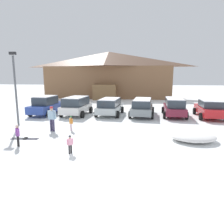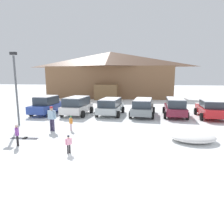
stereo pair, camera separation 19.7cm
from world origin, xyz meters
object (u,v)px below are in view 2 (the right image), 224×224
object	(u,v)px
parked_silver_wagon	(110,106)
lamp_post	(16,85)
parked_maroon_van	(175,107)
parked_blue_hatchback	(48,105)
skier_child_in_pink_snowsuit	(69,143)
skier_child_in_orange_jacket	(71,122)
parked_white_suv	(77,105)
skier_child_in_purple_jacket	(17,134)
parked_grey_wagon	(143,107)
pair_of_skis	(24,138)
plowed_snow_pile	(192,137)
ski_lodge	(111,74)
skier_adult_in_blue_parka	(52,117)
parked_red_sedan	(211,109)

from	to	relation	value
parked_silver_wagon	lamp_post	distance (m)	8.31
parked_maroon_van	lamp_post	xyz separation A→B (m)	(-12.32, -5.06, 2.12)
parked_blue_hatchback	skier_child_in_pink_snowsuit	world-z (taller)	parked_blue_hatchback
parked_maroon_van	skier_child_in_orange_jacket	size ratio (longest dim) A/B	4.64
parked_white_suv	lamp_post	size ratio (longest dim) A/B	0.78
parked_white_suv	skier_child_in_purple_jacket	bearing A→B (deg)	-93.83
parked_blue_hatchback	parked_grey_wagon	world-z (taller)	parked_blue_hatchback
pair_of_skis	skier_child_in_orange_jacket	bearing A→B (deg)	44.18
skier_child_in_pink_snowsuit	plowed_snow_pile	size ratio (longest dim) A/B	0.35
parked_maroon_van	skier_child_in_orange_jacket	world-z (taller)	parked_maroon_van
ski_lodge	skier_child_in_orange_jacket	bearing A→B (deg)	-89.21
skier_child_in_purple_jacket	ski_lodge	bearing A→B (deg)	86.74
skier_child_in_orange_jacket	skier_child_in_pink_snowsuit	distance (m)	4.21
lamp_post	skier_child_in_orange_jacket	bearing A→B (deg)	-12.31
ski_lodge	pair_of_skis	distance (m)	25.49
skier_child_in_pink_snowsuit	plowed_snow_pile	distance (m)	6.92
parked_silver_wagon	parked_maroon_van	size ratio (longest dim) A/B	0.94
ski_lodge	skier_child_in_purple_jacket	distance (m)	26.58
parked_grey_wagon	skier_child_in_orange_jacket	distance (m)	7.72
ski_lodge	skier_adult_in_blue_parka	bearing A→B (deg)	-92.20
parked_grey_wagon	parked_silver_wagon	bearing A→B (deg)	179.45
parked_grey_wagon	parked_maroon_van	size ratio (longest dim) A/B	1.07
parked_silver_wagon	parked_maroon_van	bearing A→B (deg)	1.11
parked_red_sedan	plowed_snow_pile	world-z (taller)	parked_red_sedan
skier_adult_in_blue_parka	plowed_snow_pile	xyz separation A→B (m)	(8.82, -1.04, -0.69)
parked_white_suv	ski_lodge	bearing A→B (deg)	87.03
parked_red_sedan	lamp_post	distance (m)	16.18
parked_white_suv	lamp_post	world-z (taller)	lamp_post
parked_grey_wagon	parked_red_sedan	bearing A→B (deg)	-2.31
parked_white_suv	plowed_snow_pile	size ratio (longest dim) A/B	1.64
parked_red_sedan	skier_adult_in_blue_parka	size ratio (longest dim) A/B	2.75
parked_white_suv	plowed_snow_pile	world-z (taller)	parked_white_suv
parked_maroon_van	parked_blue_hatchback	bearing A→B (deg)	-178.12
parked_grey_wagon	parked_red_sedan	xyz separation A→B (m)	(5.94, -0.24, -0.06)
parked_blue_hatchback	parked_maroon_van	distance (m)	12.18
parked_blue_hatchback	skier_adult_in_blue_parka	size ratio (longest dim) A/B	2.87
skier_child_in_pink_snowsuit	lamp_post	bearing A→B (deg)	138.52
skier_child_in_pink_snowsuit	pair_of_skis	world-z (taller)	skier_child_in_pink_snowsuit
parked_grey_wagon	skier_child_in_purple_jacket	world-z (taller)	parked_grey_wagon
parked_maroon_van	pair_of_skis	bearing A→B (deg)	-141.19
skier_child_in_purple_jacket	parked_white_suv	bearing A→B (deg)	86.17
skier_child_in_pink_snowsuit	plowed_snow_pile	world-z (taller)	skier_child_in_pink_snowsuit
skier_child_in_purple_jacket	parked_maroon_van	bearing A→B (deg)	43.77
ski_lodge	parked_blue_hatchback	distance (m)	18.09
parked_silver_wagon	parked_grey_wagon	xyz separation A→B (m)	(3.07, -0.03, 0.01)
parked_white_suv	parked_maroon_van	xyz separation A→B (m)	(9.15, 0.51, -0.03)
parked_red_sedan	skier_adult_in_blue_parka	bearing A→B (deg)	-154.04
parked_blue_hatchback	parked_grey_wagon	bearing A→B (deg)	1.56
ski_lodge	parked_silver_wagon	size ratio (longest dim) A/B	5.02
skier_child_in_orange_jacket	skier_child_in_purple_jacket	bearing A→B (deg)	-118.68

